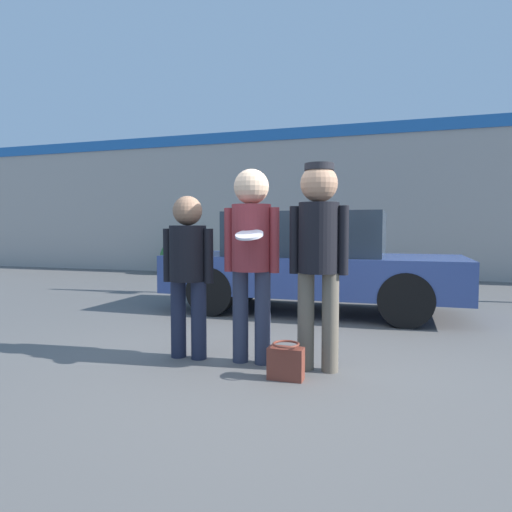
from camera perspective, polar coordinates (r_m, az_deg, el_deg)
name	(u,v)px	position (r m, az deg, el deg)	size (l,w,h in m)	color
ground_plane	(271,364)	(4.40, 1.83, -13.38)	(56.00, 56.00, 0.00)	#5B5956
storefront_building	(356,200)	(12.20, 12.34, 6.82)	(24.00, 0.22, 3.95)	#B2A89E
person_left	(188,263)	(4.49, -8.50, -0.87)	(0.53, 0.36, 1.59)	#1E2338
person_middle_with_frisbee	(251,246)	(4.27, -0.60, 1.28)	(0.54, 0.57, 1.83)	#2D3347
person_right	(319,245)	(4.07, 7.83, 1.40)	(0.53, 0.36, 1.84)	#665B4C
parked_car_near	(311,262)	(7.04, 6.89, -0.71)	(4.38, 1.79, 1.52)	#334784
shrub	(177,257)	(12.95, -9.83, -0.12)	(0.95, 0.95, 0.95)	#2D6B33
handbag	(286,362)	(3.95, 3.75, -13.07)	(0.30, 0.23, 0.31)	brown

